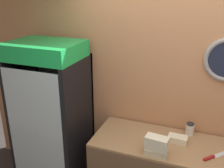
{
  "coord_description": "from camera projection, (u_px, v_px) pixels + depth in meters",
  "views": [
    {
      "loc": [
        0.22,
        -1.47,
        2.44
      ],
      "look_at": [
        -0.66,
        0.83,
        1.5
      ],
      "focal_mm": 42.0,
      "sensor_mm": 36.0,
      "label": 1
    }
  ],
  "objects": [
    {
      "name": "wall_back",
      "position": [
        183.0,
        92.0,
        2.84
      ],
      "size": [
        5.2,
        0.1,
        2.7
      ],
      "color": "tan",
      "rests_on": "ground_plane"
    },
    {
      "name": "chefs_knife",
      "position": [
        214.0,
        156.0,
        2.46
      ],
      "size": [
        0.27,
        0.29,
        0.02
      ],
      "color": "silver",
      "rests_on": "prep_counter"
    },
    {
      "name": "sandwich_stack_top",
      "position": [
        157.0,
        140.0,
        2.44
      ],
      "size": [
        0.23,
        0.13,
        0.07
      ],
      "color": "beige",
      "rests_on": "sandwich_stack_middle"
    },
    {
      "name": "beverage_cooler",
      "position": [
        54.0,
        110.0,
        3.14
      ],
      "size": [
        0.78,
        0.67,
        1.88
      ],
      "color": "black",
      "rests_on": "ground_plane"
    },
    {
      "name": "sandwich_stack_bottom",
      "position": [
        156.0,
        152.0,
        2.49
      ],
      "size": [
        0.22,
        0.12,
        0.07
      ],
      "color": "beige",
      "rests_on": "prep_counter"
    },
    {
      "name": "condiment_jar",
      "position": [
        190.0,
        129.0,
        2.82
      ],
      "size": [
        0.09,
        0.09,
        0.13
      ],
      "color": "silver",
      "rests_on": "prep_counter"
    },
    {
      "name": "sandwich_flat_left",
      "position": [
        178.0,
        139.0,
        2.69
      ],
      "size": [
        0.2,
        0.12,
        0.07
      ],
      "color": "beige",
      "rests_on": "prep_counter"
    },
    {
      "name": "sandwich_stack_middle",
      "position": [
        157.0,
        146.0,
        2.46
      ],
      "size": [
        0.23,
        0.13,
        0.07
      ],
      "color": "beige",
      "rests_on": "sandwich_stack_bottom"
    }
  ]
}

